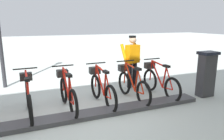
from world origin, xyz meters
name	(u,v)px	position (x,y,z in m)	size (l,w,h in m)	color
ground_plane	(83,118)	(0.00, 0.00, 0.00)	(60.00, 60.00, 0.00)	silver
dock_rail_base	(83,115)	(0.00, 0.00, 0.05)	(0.44, 6.05, 0.10)	#47474C
payment_kiosk	(206,73)	(0.05, -3.60, 0.67)	(0.36, 0.52, 1.28)	#38383D
bike_docked_0	(159,81)	(0.62, -2.42, 0.43)	(1.72, 0.54, 1.02)	black
bike_docked_1	(132,84)	(0.62, -1.55, 0.43)	(1.72, 0.54, 1.02)	black
bike_docked_2	(101,88)	(0.62, -0.67, 0.43)	(1.72, 0.54, 1.02)	black
bike_docked_3	(67,92)	(0.62, 0.20, 0.43)	(1.72, 0.54, 1.02)	black
bike_docked_4	(28,97)	(0.62, 1.08, 0.43)	(1.72, 0.54, 1.02)	black
worker_near_rack	(132,60)	(1.56, -2.04, 0.91)	(0.50, 0.67, 1.66)	white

